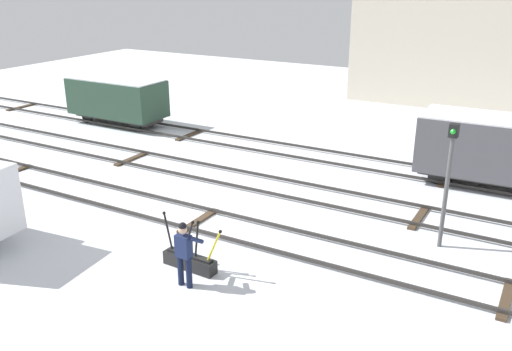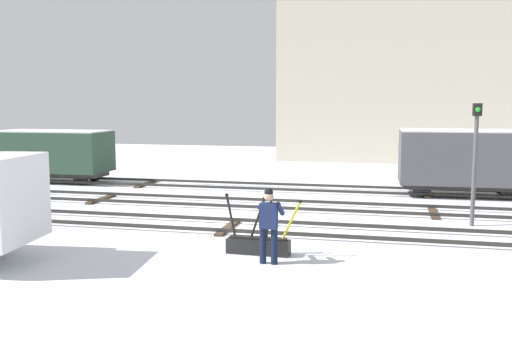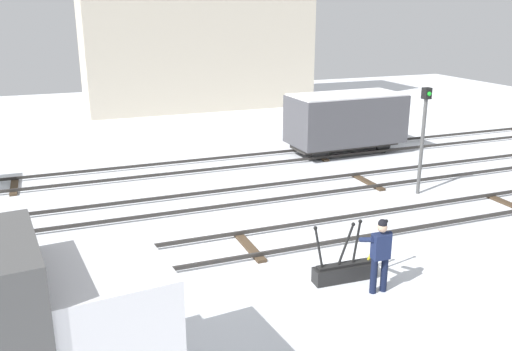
# 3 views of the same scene
# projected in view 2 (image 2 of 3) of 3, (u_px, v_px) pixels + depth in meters

# --- Properties ---
(ground_plane) EXTENTS (60.00, 60.00, 0.00)m
(ground_plane) POSITION_uv_depth(u_px,v_px,m) (228.00, 229.00, 16.35)
(ground_plane) COLOR silver
(track_main_line) EXTENTS (44.00, 1.94, 0.18)m
(track_main_line) POSITION_uv_depth(u_px,v_px,m) (228.00, 225.00, 16.34)
(track_main_line) COLOR #2D2B28
(track_main_line) RESTS_ON ground_plane
(track_siding_near) EXTENTS (44.00, 1.94, 0.18)m
(track_siding_near) POSITION_uv_depth(u_px,v_px,m) (256.00, 203.00, 19.83)
(track_siding_near) COLOR #2D2B28
(track_siding_near) RESTS_ON ground_plane
(track_siding_far) EXTENTS (44.00, 1.94, 0.18)m
(track_siding_far) POSITION_uv_depth(u_px,v_px,m) (278.00, 187.00, 23.69)
(track_siding_far) COLOR #2D2B28
(track_siding_far) RESTS_ON ground_plane
(switch_lever_frame) EXTENTS (1.87, 0.42, 1.45)m
(switch_lever_frame) POSITION_uv_depth(u_px,v_px,m) (259.00, 244.00, 13.64)
(switch_lever_frame) COLOR black
(switch_lever_frame) RESTS_ON ground_plane
(rail_worker) EXTENTS (0.55, 0.66, 1.71)m
(rail_worker) POSITION_uv_depth(u_px,v_px,m) (269.00, 221.00, 12.76)
(rail_worker) COLOR #111831
(rail_worker) RESTS_ON ground_plane
(signal_post) EXTENTS (0.24, 0.32, 3.56)m
(signal_post) POSITION_uv_depth(u_px,v_px,m) (475.00, 151.00, 16.50)
(signal_post) COLOR #4C4C4C
(signal_post) RESTS_ON ground_plane
(apartment_building) EXTENTS (13.97, 5.22, 11.75)m
(apartment_building) POSITION_uv_depth(u_px,v_px,m) (394.00, 64.00, 35.21)
(apartment_building) COLOR beige
(apartment_building) RESTS_ON ground_plane
(freight_car_mid_siding) EXTENTS (4.93, 2.13, 2.33)m
(freight_car_mid_siding) POSITION_uv_depth(u_px,v_px,m) (54.00, 152.00, 25.82)
(freight_car_mid_siding) COLOR #2D2B28
(freight_car_mid_siding) RESTS_ON ground_plane
(freight_car_far_end) EXTENTS (4.87, 2.39, 2.54)m
(freight_car_far_end) POSITION_uv_depth(u_px,v_px,m) (464.00, 159.00, 21.91)
(freight_car_far_end) COLOR #2D2B28
(freight_car_far_end) RESTS_ON ground_plane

